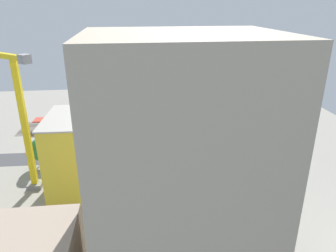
# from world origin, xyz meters

# --- Properties ---
(ground_plane) EXTENTS (161.89, 161.89, 0.00)m
(ground_plane) POSITION_xyz_m (0.00, 0.00, 0.00)
(ground_plane) COLOR gray
(ground_plane) RESTS_ON ground
(rail_bed) EXTENTS (101.52, 17.45, 0.01)m
(rail_bed) POSITION_xyz_m (0.00, -20.35, 0.00)
(rail_bed) COLOR #665E54
(rail_bed) RESTS_ON ground
(street_asphalt) EXTENTS (101.37, 11.55, 0.01)m
(street_asphalt) POSITION_xyz_m (0.00, 5.92, 0.00)
(street_asphalt) COLOR #424244
(street_asphalt) RESTS_ON ground
(track_rails) EXTENTS (101.15, 11.01, 0.12)m
(track_rails) POSITION_xyz_m (0.00, -20.35, 0.18)
(track_rails) COLOR #9E9EA8
(track_rails) RESTS_ON ground
(platform_canopy_near) EXTENTS (49.91, 6.57, 4.26)m
(platform_canopy_near) POSITION_xyz_m (-6.86, -12.07, 3.99)
(platform_canopy_near) COLOR #A82D23
(platform_canopy_near) RESTS_ON ground
(platform_canopy_far) EXTENTS (62.49, 6.63, 4.22)m
(platform_canopy_far) POSITION_xyz_m (13.33, -19.39, 3.97)
(platform_canopy_far) COLOR #C63D2D
(platform_canopy_far) RESTS_ON ground
(locomotive) EXTENTS (15.10, 3.30, 5.25)m
(locomotive) POSITION_xyz_m (-25.94, -23.80, 1.90)
(locomotive) COLOR black
(locomotive) RESTS_ON ground
(passenger_coach) EXTENTS (16.22, 3.37, 6.31)m
(passenger_coach) POSITION_xyz_m (-49.66, -23.80, 3.33)
(passenger_coach) COLOR black
(passenger_coach) RESTS_ON ground
(parked_car_0) EXTENTS (4.16, 1.88, 1.77)m
(parked_car_0) POSITION_xyz_m (-27.88, 2.28, 0.78)
(parked_car_0) COLOR black
(parked_car_0) RESTS_ON ground
(parked_car_1) EXTENTS (4.55, 1.83, 1.56)m
(parked_car_1) POSITION_xyz_m (-22.13, 2.16, 0.70)
(parked_car_1) COLOR black
(parked_car_1) RESTS_ON ground
(parked_car_2) EXTENTS (4.60, 2.16, 1.87)m
(parked_car_2) POSITION_xyz_m (-15.11, 2.84, 0.82)
(parked_car_2) COLOR black
(parked_car_2) RESTS_ON ground
(parked_car_3) EXTENTS (4.20, 1.91, 1.74)m
(parked_car_3) POSITION_xyz_m (-8.82, 2.47, 0.77)
(parked_car_3) COLOR black
(parked_car_3) RESTS_ON ground
(construction_building) EXTENTS (31.41, 19.74, 19.28)m
(construction_building) POSITION_xyz_m (12.66, 22.91, 9.64)
(construction_building) COLOR yellow
(construction_building) RESTS_ON ground
(construction_roof_slab) EXTENTS (32.02, 20.36, 0.40)m
(construction_roof_slab) POSITION_xyz_m (12.66, 22.91, 19.48)
(construction_roof_slab) COLOR #ADA89E
(construction_roof_slab) RESTS_ON construction_building
(tower_crane) EXTENTS (22.07, 19.17, 35.13)m
(tower_crane) POSITION_xyz_m (35.26, 20.29, 21.02)
(tower_crane) COLOR gray
(tower_crane) RESTS_ON ground
(box_truck_0) EXTENTS (8.32, 3.16, 3.64)m
(box_truck_0) POSITION_xyz_m (2.23, 7.93, 1.75)
(box_truck_0) COLOR black
(box_truck_0) RESTS_ON ground
(box_truck_1) EXTENTS (10.20, 3.11, 3.32)m
(box_truck_1) POSITION_xyz_m (9.41, 6.87, 1.62)
(box_truck_1) COLOR black
(box_truck_1) RESTS_ON ground
(box_truck_2) EXTENTS (9.46, 2.44, 3.21)m
(box_truck_2) POSITION_xyz_m (10.79, 6.98, 1.58)
(box_truck_2) COLOR black
(box_truck_2) RESTS_ON ground
(street_tree_0) EXTENTS (4.11, 4.11, 6.87)m
(street_tree_0) POSITION_xyz_m (33.98, 11.87, 4.76)
(street_tree_0) COLOR brown
(street_tree_0) RESTS_ON ground
(street_tree_1) EXTENTS (4.17, 4.17, 6.12)m
(street_tree_1) POSITION_xyz_m (-34.83, 11.65, 4.01)
(street_tree_1) COLOR brown
(street_tree_1) RESTS_ON ground
(street_tree_2) EXTENTS (6.20, 6.20, 7.78)m
(street_tree_2) POSITION_xyz_m (-27.92, 11.38, 4.67)
(street_tree_2) COLOR brown
(street_tree_2) RESTS_ON ground
(street_tree_3) EXTENTS (6.33, 6.33, 9.04)m
(street_tree_3) POSITION_xyz_m (34.15, 10.29, 5.86)
(street_tree_3) COLOR brown
(street_tree_3) RESTS_ON ground
(street_tree_4) EXTENTS (4.84, 4.84, 7.21)m
(street_tree_4) POSITION_xyz_m (35.35, 10.11, 4.78)
(street_tree_4) COLOR brown
(street_tree_4) RESTS_ON ground
(street_tree_5) EXTENTS (6.01, 6.01, 8.53)m
(street_tree_5) POSITION_xyz_m (-22.61, 10.87, 5.51)
(street_tree_5) COLOR brown
(street_tree_5) RESTS_ON ground
(traffic_light) EXTENTS (0.50, 0.36, 5.91)m
(traffic_light) POSITION_xyz_m (-13.00, 1.13, 3.96)
(traffic_light) COLOR #333333
(traffic_light) RESTS_ON ground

